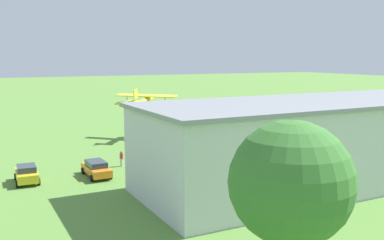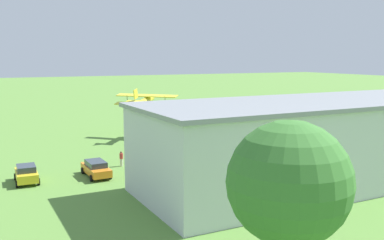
{
  "view_description": "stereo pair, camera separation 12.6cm",
  "coord_description": "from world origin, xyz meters",
  "px_view_note": "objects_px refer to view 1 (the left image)",
  "views": [
    {
      "loc": [
        28.38,
        64.49,
        11.64
      ],
      "look_at": [
        3.49,
        14.5,
        3.57
      ],
      "focal_mm": 41.04,
      "sensor_mm": 36.0,
      "label": 1
    },
    {
      "loc": [
        28.27,
        64.54,
        11.64
      ],
      "look_at": [
        3.49,
        14.5,
        3.57
      ],
      "focal_mm": 41.04,
      "sensor_mm": 36.0,
      "label": 2
    }
  ],
  "objects_px": {
    "person_near_hangar_door": "(122,159)",
    "tree_at_field_edge": "(291,183)",
    "hangar": "(332,140)",
    "person_at_fence_line": "(317,135)",
    "biplane": "(144,102)",
    "car_yellow": "(27,174)",
    "car_orange": "(96,168)"
  },
  "relations": [
    {
      "from": "person_near_hangar_door",
      "to": "tree_at_field_edge",
      "type": "bearing_deg",
      "value": 86.62
    },
    {
      "from": "person_near_hangar_door",
      "to": "hangar",
      "type": "bearing_deg",
      "value": 139.53
    },
    {
      "from": "person_at_fence_line",
      "to": "tree_at_field_edge",
      "type": "distance_m",
      "value": 44.7
    },
    {
      "from": "biplane",
      "to": "person_at_fence_line",
      "type": "bearing_deg",
      "value": 148.84
    },
    {
      "from": "person_at_fence_line",
      "to": "tree_at_field_edge",
      "type": "height_order",
      "value": "tree_at_field_edge"
    },
    {
      "from": "car_yellow",
      "to": "tree_at_field_edge",
      "type": "height_order",
      "value": "tree_at_field_edge"
    },
    {
      "from": "person_at_fence_line",
      "to": "tree_at_field_edge",
      "type": "bearing_deg",
      "value": 46.01
    },
    {
      "from": "tree_at_field_edge",
      "to": "biplane",
      "type": "bearing_deg",
      "value": -102.38
    },
    {
      "from": "car_yellow",
      "to": "biplane",
      "type": "bearing_deg",
      "value": -136.94
    },
    {
      "from": "car_yellow",
      "to": "person_near_hangar_door",
      "type": "xyz_separation_m",
      "value": [
        -9.79,
        -2.07,
        -0.04
      ]
    },
    {
      "from": "biplane",
      "to": "car_orange",
      "type": "relative_size",
      "value": 1.67
    },
    {
      "from": "hangar",
      "to": "biplane",
      "type": "bearing_deg",
      "value": -73.75
    },
    {
      "from": "person_at_fence_line",
      "to": "person_near_hangar_door",
      "type": "bearing_deg",
      "value": 3.69
    },
    {
      "from": "car_yellow",
      "to": "tree_at_field_edge",
      "type": "xyz_separation_m",
      "value": [
        -8.02,
        27.97,
        5.41
      ]
    },
    {
      "from": "car_yellow",
      "to": "person_at_fence_line",
      "type": "height_order",
      "value": "car_yellow"
    },
    {
      "from": "hangar",
      "to": "person_at_fence_line",
      "type": "distance_m",
      "value": 20.51
    },
    {
      "from": "car_orange",
      "to": "tree_at_field_edge",
      "type": "distance_m",
      "value": 27.8
    },
    {
      "from": "tree_at_field_edge",
      "to": "car_yellow",
      "type": "bearing_deg",
      "value": -74.01
    },
    {
      "from": "hangar",
      "to": "person_near_hangar_door",
      "type": "xyz_separation_m",
      "value": [
        16.33,
        -13.93,
        -3.07
      ]
    },
    {
      "from": "car_yellow",
      "to": "person_near_hangar_door",
      "type": "distance_m",
      "value": 10.01
    },
    {
      "from": "tree_at_field_edge",
      "to": "person_at_fence_line",
      "type": "bearing_deg",
      "value": -133.99
    },
    {
      "from": "person_near_hangar_door",
      "to": "tree_at_field_edge",
      "type": "relative_size",
      "value": 0.18
    },
    {
      "from": "biplane",
      "to": "car_yellow",
      "type": "distance_m",
      "value": 24.77
    },
    {
      "from": "biplane",
      "to": "person_near_hangar_door",
      "type": "bearing_deg",
      "value": 61.19
    },
    {
      "from": "car_orange",
      "to": "tree_at_field_edge",
      "type": "height_order",
      "value": "tree_at_field_edge"
    },
    {
      "from": "biplane",
      "to": "person_near_hangar_door",
      "type": "height_order",
      "value": "biplane"
    },
    {
      "from": "car_orange",
      "to": "person_near_hangar_door",
      "type": "relative_size",
      "value": 2.93
    },
    {
      "from": "biplane",
      "to": "car_orange",
      "type": "xyz_separation_m",
      "value": [
        11.47,
        17.4,
        -4.41
      ]
    },
    {
      "from": "person_near_hangar_door",
      "to": "person_at_fence_line",
      "type": "height_order",
      "value": "person_near_hangar_door"
    },
    {
      "from": "car_orange",
      "to": "person_near_hangar_door",
      "type": "distance_m",
      "value": 4.46
    },
    {
      "from": "car_yellow",
      "to": "person_at_fence_line",
      "type": "bearing_deg",
      "value": -174.2
    },
    {
      "from": "biplane",
      "to": "car_yellow",
      "type": "relative_size",
      "value": 2.02
    }
  ]
}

